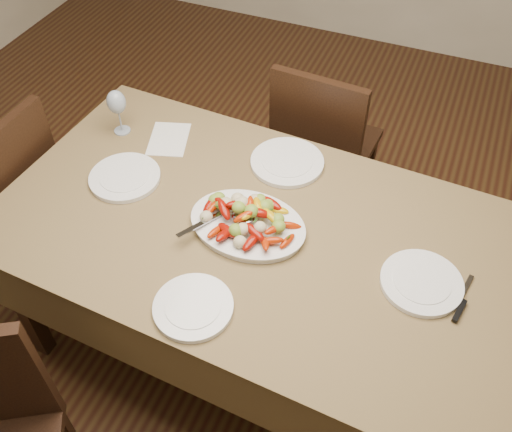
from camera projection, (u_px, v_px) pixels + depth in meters
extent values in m
plane|color=#3B2211|center=(192.00, 381.00, 2.40)|extent=(6.00, 6.00, 0.00)
cube|color=brown|center=(256.00, 292.00, 2.24)|extent=(1.89, 1.14, 0.76)
ellipsoid|color=white|center=(248.00, 226.00, 1.96)|extent=(0.41, 0.32, 0.02)
cylinder|color=white|center=(125.00, 178.00, 2.13)|extent=(0.27, 0.27, 0.02)
cylinder|color=white|center=(421.00, 283.00, 1.80)|extent=(0.26, 0.26, 0.02)
cylinder|color=white|center=(287.00, 162.00, 2.19)|extent=(0.28, 0.28, 0.02)
cylinder|color=white|center=(193.00, 307.00, 1.73)|extent=(0.25, 0.25, 0.02)
cube|color=silver|center=(169.00, 139.00, 2.30)|extent=(0.21, 0.25, 0.00)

